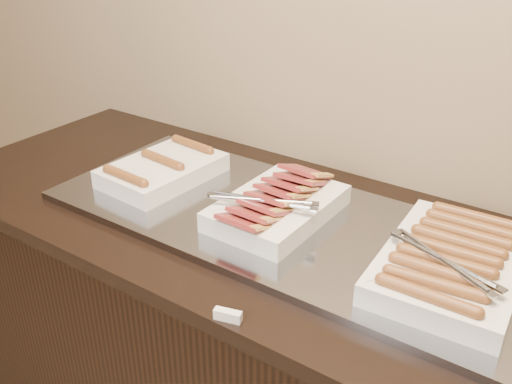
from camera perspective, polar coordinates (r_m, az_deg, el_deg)
counter at (r=1.68m, az=2.65°, el=-16.70°), size 2.06×0.76×0.90m
warming_tray at (r=1.41m, az=2.44°, el=-2.94°), size 1.20×0.50×0.02m
dish_left at (r=1.61m, az=-9.30°, el=2.23°), size 0.24×0.34×0.07m
dish_center at (r=1.39m, az=2.05°, el=-1.34°), size 0.27×0.36×0.09m
dish_right at (r=1.25m, az=18.97°, el=-6.68°), size 0.29×0.42×0.08m
label_holder at (r=1.12m, az=-2.83°, el=-12.22°), size 0.06×0.03×0.02m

